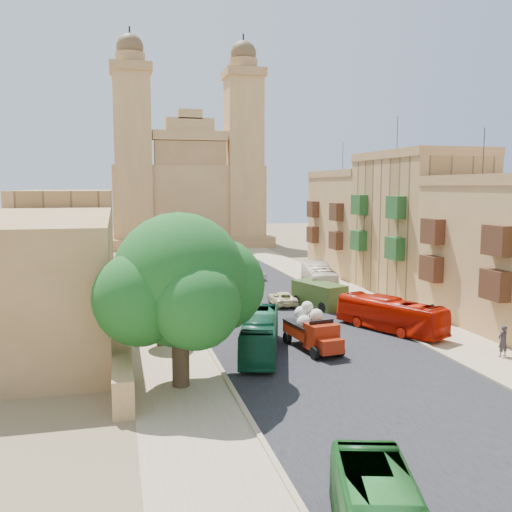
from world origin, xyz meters
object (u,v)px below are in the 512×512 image
car_blue_b (192,254)px  bus_red_east (391,315)px  church (186,191)px  ficus_tree (181,285)px  car_white_a (209,281)px  car_cream (282,298)px  olive_pickup (319,295)px  red_truck (313,329)px  car_blue_a (219,306)px  street_tree_c (142,253)px  bus_green_north (260,334)px  street_tree_d (138,246)px  street_tree_b (148,270)px  bus_cream_east (318,279)px  pedestrian_c (432,316)px  car_white_b (254,274)px  street_tree_a (159,302)px  car_dkblue (183,268)px  pedestrian_a (503,341)px

car_blue_b → bus_red_east: bearing=-79.5°
church → ficus_tree: (-9.42, -74.61, -4.11)m
car_white_a → car_cream: bearing=-84.9°
olive_pickup → red_truck: bearing=-111.9°
church → car_white_a: 46.47m
car_blue_a → street_tree_c: bearing=117.8°
bus_green_north → street_tree_d: bearing=115.4°
olive_pickup → car_blue_b: (-6.19, 37.62, -0.50)m
street_tree_b → bus_cream_east: size_ratio=0.48×
church → bus_cream_east: bearing=-82.8°
church → car_white_a: bearing=-94.1°
street_tree_d → pedestrian_c: street_tree_d is taller
ficus_tree → bus_red_east: size_ratio=1.05×
street_tree_d → car_white_b: (12.46, -11.18, -2.36)m
bus_green_north → street_tree_c: bearing=119.1°
ficus_tree → street_tree_c: ficus_tree is taller
bus_cream_east → red_truck: bearing=81.7°
car_white_a → car_cream: 11.69m
street_tree_b → car_white_b: (12.46, 12.82, -2.71)m
street_tree_d → bus_red_east: size_ratio=0.51×
church → car_cream: size_ratio=8.43×
church → olive_pickup: 58.48m
car_cream → car_white_a: bearing=-63.3°
pedestrian_c → bus_green_north: bearing=-91.0°
bus_cream_east → pedestrian_c: bearing=115.3°
street_tree_d → red_truck: (9.47, -39.34, -1.65)m
street_tree_c → olive_pickup: street_tree_c is taller
street_tree_b → bus_green_north: bearing=-68.9°
street_tree_a → car_blue_a: bearing=56.8°
street_tree_d → car_blue_a: size_ratio=1.10×
car_dkblue → car_white_b: car_white_b is taller
red_truck → pedestrian_c: (10.37, 3.06, -0.39)m
street_tree_c → bus_green_north: 28.15m
red_truck → bus_cream_east: red_truck is taller
bus_cream_east → pedestrian_a: 22.74m
street_tree_b → street_tree_d: size_ratio=1.11×
red_truck → car_blue_a: red_truck is taller
bus_green_north → pedestrian_a: (14.36, -4.16, -0.26)m
car_white_a → pedestrian_a: 31.77m
olive_pickup → ficus_tree: bearing=-129.3°
church → car_white_b: size_ratio=9.96×
olive_pickup → bus_green_north: (-8.44, -12.34, 0.21)m
car_dkblue → street_tree_c: bearing=-122.0°
ficus_tree → car_blue_b: ficus_tree is taller
bus_green_north → car_blue_a: bearing=109.5°
street_tree_d → bus_red_east: bearing=-65.5°
street_tree_b → bus_green_north: size_ratio=0.55×
street_tree_c → pedestrian_c: size_ratio=2.71×
street_tree_a → pedestrian_c: (19.84, -0.28, -1.95)m
church → street_tree_c: 44.20m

